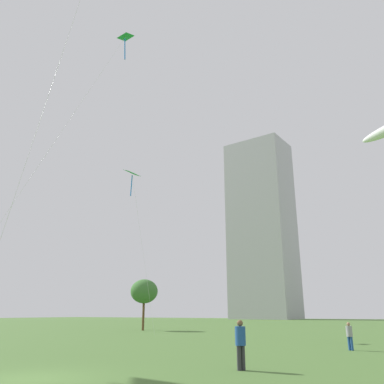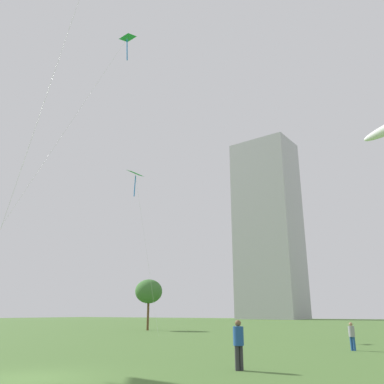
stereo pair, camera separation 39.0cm
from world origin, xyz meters
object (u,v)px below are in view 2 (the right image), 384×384
park_tree_0 (149,291)px  kite_flying_5 (125,43)px  person_standing_1 (239,341)px  kite_flying_0 (136,175)px  distant_highrise_0 (268,227)px  person_standing_0 (352,334)px

park_tree_0 → kite_flying_5: bearing=-61.1°
park_tree_0 → person_standing_1: bearing=-47.5°
kite_flying_0 → distant_highrise_0: size_ratio=0.27×
person_standing_0 → person_standing_1: person_standing_1 is taller
person_standing_1 → kite_flying_5: size_ratio=0.07×
person_standing_1 → park_tree_0: (-24.61, 26.87, 3.67)m
kite_flying_0 → person_standing_0: bearing=-13.7°
park_tree_0 → distant_highrise_0: 97.11m
kite_flying_0 → distant_highrise_0: (-21.80, 102.54, 15.39)m
person_standing_0 → kite_flying_0: (-21.29, 5.18, 15.46)m
kite_flying_5 → distant_highrise_0: size_ratio=0.43×
kite_flying_0 → distant_highrise_0: 105.95m
park_tree_0 → distant_highrise_0: distant_highrise_0 is taller
person_standing_0 → kite_flying_5: kite_flying_5 is taller
distant_highrise_0 → person_standing_0: bearing=-62.2°
person_standing_1 → kite_flying_0: (-18.89, 16.21, 15.30)m
park_tree_0 → distant_highrise_0: size_ratio=0.10×
person_standing_0 → distant_highrise_0: (-43.09, 107.72, 30.85)m
person_standing_0 → kite_flying_5: (-16.70, -2.80, 25.31)m
kite_flying_0 → kite_flying_5: (4.59, -7.98, 9.85)m
kite_flying_0 → park_tree_0: size_ratio=2.72×
kite_flying_0 → park_tree_0: bearing=118.2°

